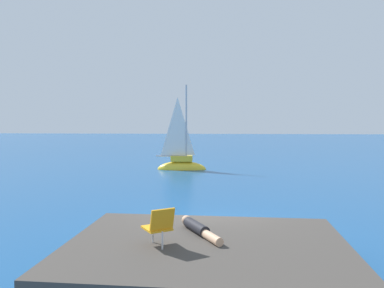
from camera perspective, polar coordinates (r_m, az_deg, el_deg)
name	(u,v)px	position (r m, az deg, el deg)	size (l,w,h in m)	color
ground_plane	(207,230)	(11.56, 2.27, -12.71)	(160.00, 160.00, 0.00)	navy
shore_ledge	(207,261)	(8.17, 2.24, -16.93)	(5.70, 4.35, 0.75)	#423D38
boulder_seaward	(141,245)	(10.35, -7.57, -14.70)	(1.43, 1.15, 0.79)	#3E3936
boulder_inland	(216,238)	(10.90, 3.65, -13.72)	(0.73, 0.58, 0.40)	#383932
sailboat_near	(181,164)	(25.22, -1.58, -3.06)	(3.30, 1.19, 6.08)	yellow
person_sunbather	(199,229)	(8.59, 1.00, -12.46)	(0.98, 1.60, 0.25)	black
beach_chair	(159,225)	(7.67, -4.89, -11.90)	(0.73, 0.76, 0.80)	orange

